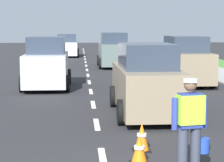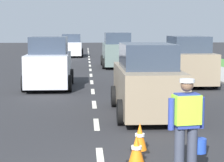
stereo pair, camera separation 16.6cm
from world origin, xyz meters
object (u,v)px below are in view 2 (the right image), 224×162
car_oncoming_lead (49,64)px  car_oncoming_third (72,46)px  car_outgoing_ahead (146,82)px  traffic_cone_near (140,137)px  car_outgoing_far (117,51)px  road_worker (187,121)px  car_parked_far (187,62)px  traffic_cone_far (136,150)px

car_oncoming_lead → car_oncoming_third: bearing=89.1°
car_outgoing_ahead → car_oncoming_third: bearing=96.6°
traffic_cone_near → car_oncoming_lead: car_oncoming_lead is taller
car_oncoming_lead → car_outgoing_far: (3.58, 9.55, 0.03)m
road_worker → car_parked_far: size_ratio=0.39×
car_outgoing_far → car_parked_far: bearing=-74.0°
car_parked_far → car_outgoing_far: bearing=106.0°
car_outgoing_far → car_oncoming_third: (-3.28, 10.51, -0.12)m
traffic_cone_near → traffic_cone_far: (-0.17, -0.87, -0.02)m
car_outgoing_ahead → car_outgoing_far: (0.26, 15.58, 0.07)m
traffic_cone_near → car_outgoing_far: (0.92, 19.37, 0.74)m
car_oncoming_third → car_outgoing_far: bearing=-72.7°
traffic_cone_near → traffic_cone_far: size_ratio=1.06×
road_worker → traffic_cone_near: road_worker is taller
traffic_cone_far → car_outgoing_far: car_outgoing_far is taller
road_worker → traffic_cone_far: road_worker is taller
traffic_cone_near → car_parked_far: bearing=71.9°
road_worker → car_outgoing_far: car_outgoing_far is taller
car_outgoing_ahead → car_oncoming_lead: 6.89m
traffic_cone_far → car_oncoming_lead: (-2.49, 10.69, 0.73)m
car_outgoing_far → car_oncoming_third: 11.01m
car_oncoming_lead → car_parked_far: car_parked_far is taller
road_worker → traffic_cone_far: 1.18m
road_worker → car_oncoming_third: car_oncoming_third is taller
road_worker → car_outgoing_ahead: (0.00, 5.19, 0.04)m
traffic_cone_far → car_parked_far: size_ratio=0.13×
traffic_cone_far → car_outgoing_ahead: size_ratio=0.13×
road_worker → car_outgoing_ahead: bearing=90.0°
car_oncoming_lead → car_parked_far: (6.11, 0.73, 0.00)m
car_outgoing_ahead → car_oncoming_third: car_outgoing_ahead is taller
car_outgoing_far → car_oncoming_third: car_outgoing_far is taller
car_outgoing_ahead → road_worker: bearing=-90.0°
road_worker → car_outgoing_far: bearing=89.3°
car_oncoming_lead → car_parked_far: 6.16m
car_oncoming_third → traffic_cone_far: bearing=-85.9°
road_worker → traffic_cone_near: size_ratio=2.79×
car_oncoming_lead → traffic_cone_near: bearing=-74.8°
car_outgoing_ahead → car_parked_far: 7.32m
car_oncoming_lead → road_worker: bearing=-73.6°
car_oncoming_third → car_parked_far: bearing=-73.3°
road_worker → car_oncoming_third: (-3.01, 31.29, -0.01)m
road_worker → traffic_cone_far: bearing=146.7°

